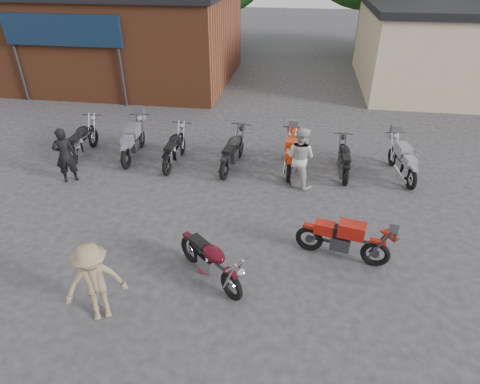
# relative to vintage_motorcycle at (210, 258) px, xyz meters

# --- Properties ---
(ground) EXTENTS (90.00, 90.00, 0.00)m
(ground) POSITION_rel_vintage_motorcycle_xyz_m (0.83, -0.07, -0.56)
(ground) COLOR #302F32
(brick_building) EXTENTS (12.00, 8.00, 4.00)m
(brick_building) POSITION_rel_vintage_motorcycle_xyz_m (-8.17, 13.93, 1.44)
(brick_building) COLOR brown
(brick_building) RESTS_ON ground
(stucco_building) EXTENTS (10.00, 8.00, 3.50)m
(stucco_building) POSITION_rel_vintage_motorcycle_xyz_m (9.33, 14.93, 1.19)
(stucco_building) COLOR #C3B58B
(stucco_building) RESTS_ON ground
(vintage_motorcycle) EXTENTS (1.86, 1.74, 1.11)m
(vintage_motorcycle) POSITION_rel_vintage_motorcycle_xyz_m (0.00, 0.00, 0.00)
(vintage_motorcycle) COLOR #470813
(vintage_motorcycle) RESTS_ON ground
(sportbike) EXTENTS (2.03, 1.05, 1.12)m
(sportbike) POSITION_rel_vintage_motorcycle_xyz_m (2.65, 1.09, 0.00)
(sportbike) COLOR #B21A0E
(sportbike) RESTS_ON ground
(helmet) EXTENTS (0.35, 0.35, 0.24)m
(helmet) POSITION_rel_vintage_motorcycle_xyz_m (-0.17, 0.17, -0.44)
(helmet) COLOR #AB122F
(helmet) RESTS_ON ground
(person_dark) EXTENTS (0.70, 0.62, 1.62)m
(person_dark) POSITION_rel_vintage_motorcycle_xyz_m (-4.90, 3.36, 0.25)
(person_dark) COLOR black
(person_dark) RESTS_ON ground
(person_light) EXTENTS (1.06, 0.98, 1.75)m
(person_light) POSITION_rel_vintage_motorcycle_xyz_m (1.61, 4.10, 0.32)
(person_light) COLOR #BAB9B5
(person_light) RESTS_ON ground
(person_tan) EXTENTS (1.20, 1.03, 1.61)m
(person_tan) POSITION_rel_vintage_motorcycle_xyz_m (-1.76, -1.23, 0.25)
(person_tan) COLOR #887454
(person_tan) RESTS_ON ground
(row_bike_0) EXTENTS (0.74, 2.07, 1.19)m
(row_bike_0) POSITION_rel_vintage_motorcycle_xyz_m (-5.29, 4.98, 0.04)
(row_bike_0) COLOR black
(row_bike_0) RESTS_ON ground
(row_bike_1) EXTENTS (0.86, 2.16, 1.22)m
(row_bike_1) POSITION_rel_vintage_motorcycle_xyz_m (-3.64, 5.14, 0.06)
(row_bike_1) COLOR gray
(row_bike_1) RESTS_ON ground
(row_bike_2) EXTENTS (0.68, 1.99, 1.15)m
(row_bike_2) POSITION_rel_vintage_motorcycle_xyz_m (-2.21, 4.87, 0.02)
(row_bike_2) COLOR black
(row_bike_2) RESTS_ON ground
(row_bike_3) EXTENTS (0.95, 2.13, 1.19)m
(row_bike_3) POSITION_rel_vintage_motorcycle_xyz_m (-0.40, 4.90, 0.04)
(row_bike_3) COLOR black
(row_bike_3) RESTS_ON ground
(row_bike_4) EXTENTS (0.66, 1.98, 1.15)m
(row_bike_4) POSITION_rel_vintage_motorcycle_xyz_m (1.34, 5.03, 0.02)
(row_bike_4) COLOR #B7350F
(row_bike_4) RESTS_ON ground
(row_bike_5) EXTENTS (0.66, 1.84, 1.06)m
(row_bike_5) POSITION_rel_vintage_motorcycle_xyz_m (2.90, 5.00, -0.03)
(row_bike_5) COLOR black
(row_bike_5) RESTS_ON ground
(row_bike_6) EXTENTS (0.98, 2.05, 1.14)m
(row_bike_6) POSITION_rel_vintage_motorcycle_xyz_m (4.56, 5.11, 0.01)
(row_bike_6) COLOR #9697A4
(row_bike_6) RESTS_ON ground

